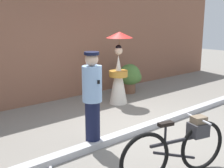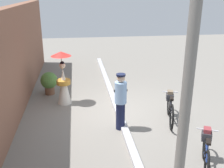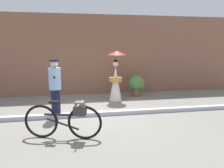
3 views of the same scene
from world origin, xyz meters
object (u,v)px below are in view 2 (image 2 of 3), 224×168
object	(u,v)px
bicycle_far_side	(206,151)
person_officer	(121,100)
bicycle_near_officer	(170,107)
person_with_parasol	(63,79)
utility_pole	(187,88)
potted_plant_by_door	(50,82)

from	to	relation	value
bicycle_far_side	person_officer	distance (m)	2.63
bicycle_far_side	bicycle_near_officer	bearing A→B (deg)	-0.21
bicycle_near_officer	person_officer	bearing A→B (deg)	101.32
person_officer	person_with_parasol	size ratio (longest dim) A/B	0.89
bicycle_near_officer	person_officer	size ratio (longest dim) A/B	1.02
utility_pole	bicycle_near_officer	bearing A→B (deg)	-17.75
bicycle_near_officer	person_officer	xyz separation A→B (m)	(-0.32, 1.61, 0.45)
person_with_parasol	potted_plant_by_door	distance (m)	1.23
person_with_parasol	utility_pole	xyz separation A→B (m)	(-5.19, -2.21, 1.50)
bicycle_near_officer	potted_plant_by_door	xyz separation A→B (m)	(2.80, 3.88, 0.05)
bicycle_far_side	person_officer	world-z (taller)	person_officer
potted_plant_by_door	utility_pole	xyz separation A→B (m)	(-6.19, -2.80, 1.90)
bicycle_near_officer	utility_pole	world-z (taller)	utility_pole
person_officer	utility_pole	xyz separation A→B (m)	(-3.07, -0.53, 1.50)
person_officer	person_with_parasol	world-z (taller)	person_with_parasol
potted_plant_by_door	utility_pole	bearing A→B (deg)	-155.71
bicycle_far_side	person_officer	size ratio (longest dim) A/B	0.95
potted_plant_by_door	utility_pole	world-z (taller)	utility_pole
bicycle_near_officer	person_officer	world-z (taller)	person_officer
bicycle_far_side	utility_pole	xyz separation A→B (m)	(-1.03, 1.08, 1.95)
bicycle_far_side	utility_pole	bearing A→B (deg)	133.80
bicycle_far_side	utility_pole	world-z (taller)	utility_pole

